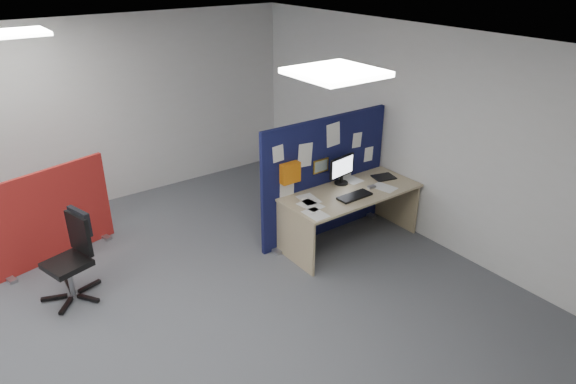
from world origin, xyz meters
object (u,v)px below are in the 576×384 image
navy_divider (324,177)px  office_chair (73,251)px  red_divider (50,216)px  monitor_main (342,169)px  main_desk (348,202)px

navy_divider → office_chair: 3.10m
navy_divider → red_divider: navy_divider is taller
navy_divider → monitor_main: 0.27m
navy_divider → main_desk: 0.45m
monitor_main → office_chair: monitor_main is taller
navy_divider → office_chair: (-3.05, 0.50, -0.25)m
navy_divider → monitor_main: (0.17, -0.15, 0.13)m
office_chair → monitor_main: bearing=-27.9°
main_desk → red_divider: bearing=150.6°
office_chair → navy_divider: bearing=-25.8°
monitor_main → office_chair: (-3.22, 0.65, -0.39)m
main_desk → navy_divider: bearing=108.8°
monitor_main → office_chair: bearing=160.3°
navy_divider → red_divider: size_ratio=1.29×
red_divider → monitor_main: bearing=-41.2°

